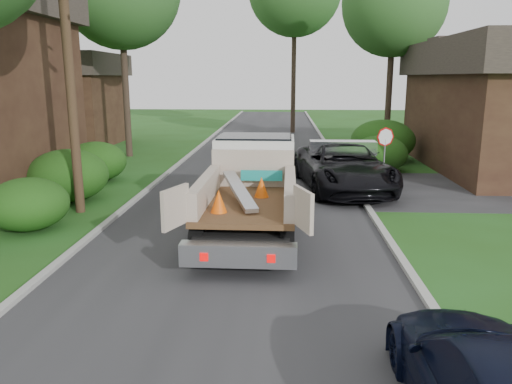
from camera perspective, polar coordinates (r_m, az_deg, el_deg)
The scene contains 15 objects.
ground at distance 11.60m, azimuth -3.08°, elevation -9.14°, with size 120.00×120.00×0.00m, color #224C15.
road at distance 21.17m, azimuth -0.22°, elevation 1.08°, with size 8.00×90.00×0.02m, color #28282B.
curb_left at distance 21.78m, azimuth -11.06°, elevation 1.32°, with size 0.20×90.00×0.12m, color #9E9E99.
curb_right at distance 21.33m, azimuth 10.84°, elevation 1.08°, with size 0.20×90.00×0.12m, color #9E9E99.
stop_sign at distance 20.25m, azimuth 14.52°, elevation 5.21°, with size 0.71×0.32×2.48m.
utility_pole at distance 17.04m, azimuth -20.70°, elevation 14.89°, with size 2.42×1.25×10.00m.
house_left_far at distance 35.86m, azimuth -21.47°, elevation 9.97°, with size 7.56×7.56×6.00m.
hedge_left_a at distance 15.96m, azimuth -24.62°, elevation -1.26°, with size 2.34×2.34×1.53m, color #133A0D.
hedge_left_b at distance 19.13m, azimuth -20.70°, elevation 1.79°, with size 2.86×2.86×1.87m, color #133A0D.
hedge_left_c at distance 22.45m, azimuth -17.86°, elevation 3.33°, with size 2.60×2.60×1.70m, color #133A0D.
hedge_right_a at distance 24.38m, azimuth 13.97°, elevation 4.29°, with size 2.60×2.60×1.70m, color #133A0D.
hedge_right_b at distance 27.40m, azimuth 14.29°, elevation 5.72°, with size 3.38×3.38×2.21m, color #133A0D.
tree_right_far at distance 31.60m, azimuth 15.51°, elevation 19.99°, with size 6.00×6.00×11.50m.
flatbed_truck at distance 14.75m, azimuth -0.42°, elevation 1.38°, with size 3.19×6.83×2.58m.
black_pickup at distance 20.01m, azimuth 9.95°, elevation 2.87°, with size 3.07×6.67×1.85m, color black.
Camera 1 is at (1.19, -10.68, 4.35)m, focal length 35.00 mm.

